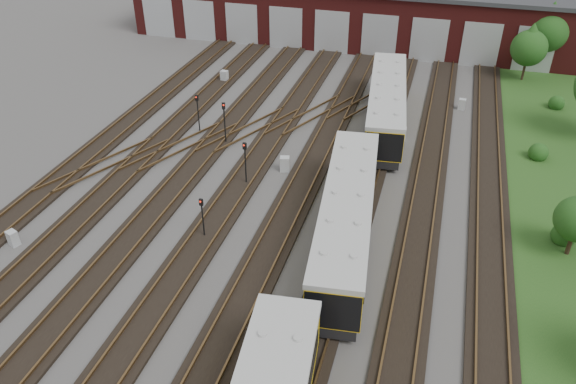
# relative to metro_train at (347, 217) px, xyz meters

# --- Properties ---
(ground) EXTENTS (120.00, 120.00, 0.00)m
(ground) POSITION_rel_metro_train_xyz_m (-6.00, -2.01, -1.92)
(ground) COLOR #423F3D
(ground) RESTS_ON ground
(track_network) EXTENTS (30.40, 70.00, 0.33)m
(track_network) POSITION_rel_metro_train_xyz_m (-6.17, -1.42, -1.82)
(track_network) COLOR black
(track_network) RESTS_ON ground
(maintenance_shed) EXTENTS (51.00, 12.50, 6.35)m
(maintenance_shed) POSITION_rel_metro_train_xyz_m (-6.01, 37.97, 1.28)
(maintenance_shed) COLOR #581716
(maintenance_shed) RESTS_ON ground
(grass_verge) EXTENTS (8.00, 55.00, 0.05)m
(grass_verge) POSITION_rel_metro_train_xyz_m (13.00, 7.99, -1.90)
(grass_verge) COLOR #1C4918
(grass_verge) RESTS_ON ground
(metro_train) EXTENTS (4.36, 47.27, 3.11)m
(metro_train) POSITION_rel_metro_train_xyz_m (0.00, 0.00, 0.00)
(metro_train) COLOR black
(metro_train) RESTS_ON ground
(signal_mast_0) EXTENTS (0.23, 0.21, 2.68)m
(signal_mast_0) POSITION_rel_metro_train_xyz_m (-8.01, -1.63, -0.21)
(signal_mast_0) COLOR black
(signal_mast_0) RESTS_ON ground
(signal_mast_1) EXTENTS (0.24, 0.22, 3.06)m
(signal_mast_1) POSITION_rel_metro_train_xyz_m (-13.87, 10.95, 0.02)
(signal_mast_1) COLOR black
(signal_mast_1) RESTS_ON ground
(signal_mast_2) EXTENTS (0.29, 0.28, 3.35)m
(signal_mast_2) POSITION_rel_metro_train_xyz_m (-11.11, 9.59, 0.21)
(signal_mast_2) COLOR black
(signal_mast_2) RESTS_ON ground
(signal_mast_3) EXTENTS (0.26, 0.24, 3.14)m
(signal_mast_3) POSITION_rel_metro_train_xyz_m (-7.65, 4.56, 0.07)
(signal_mast_3) COLOR black
(signal_mast_3) RESTS_ON ground
(relay_cabinet_0) EXTENTS (0.70, 0.64, 0.94)m
(relay_cabinet_0) POSITION_rel_metro_train_xyz_m (-18.20, -5.35, -1.45)
(relay_cabinet_0) COLOR #B6B9BB
(relay_cabinet_0) RESTS_ON ground
(relay_cabinet_1) EXTENTS (0.69, 0.59, 1.06)m
(relay_cabinet_1) POSITION_rel_metro_train_xyz_m (-15.84, 21.19, -1.40)
(relay_cabinet_1) COLOR #B6B9BB
(relay_cabinet_1) RESTS_ON ground
(relay_cabinet_2) EXTENTS (0.75, 0.68, 1.07)m
(relay_cabinet_2) POSITION_rel_metro_train_xyz_m (-5.69, 6.99, -1.39)
(relay_cabinet_2) COLOR #B6B9BB
(relay_cabinet_2) RESTS_ON ground
(relay_cabinet_3) EXTENTS (0.68, 0.58, 1.05)m
(relay_cabinet_3) POSITION_rel_metro_train_xyz_m (1.56, 13.92, -1.40)
(relay_cabinet_3) COLOR #B6B9BB
(relay_cabinet_3) RESTS_ON ground
(relay_cabinet_4) EXTENTS (0.60, 0.51, 0.93)m
(relay_cabinet_4) POSITION_rel_metro_train_xyz_m (5.83, 21.00, -1.46)
(relay_cabinet_4) COLOR #B6B9BB
(relay_cabinet_4) RESTS_ON ground
(tree_0) EXTENTS (4.01, 4.01, 6.64)m
(tree_0) POSITION_rel_metro_train_xyz_m (12.95, 32.99, 2.34)
(tree_0) COLOR black
(tree_0) RESTS_ON ground
(tree_1) EXTENTS (3.30, 3.30, 5.47)m
(tree_1) POSITION_rel_metro_train_xyz_m (11.15, 29.46, 1.59)
(tree_1) COLOR black
(tree_1) RESTS_ON ground
(bush_0) EXTENTS (1.43, 1.43, 1.43)m
(bush_0) POSITION_rel_metro_train_xyz_m (12.01, 3.76, -1.21)
(bush_0) COLOR #164714
(bush_0) RESTS_ON ground
(bush_1) EXTENTS (1.40, 1.40, 1.40)m
(bush_1) POSITION_rel_metro_train_xyz_m (11.38, 13.75, -1.23)
(bush_1) COLOR #164714
(bush_1) RESTS_ON ground
(bush_2) EXTENTS (1.32, 1.32, 1.32)m
(bush_2) POSITION_rel_metro_train_xyz_m (13.56, 23.46, -1.26)
(bush_2) COLOR #164714
(bush_2) RESTS_ON ground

